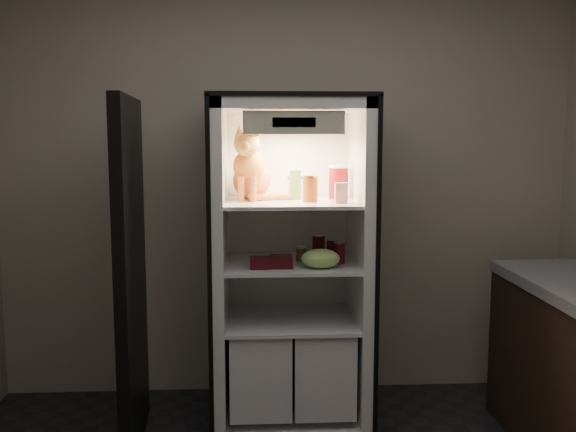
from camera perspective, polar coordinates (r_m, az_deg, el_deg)
The scene contains 16 objects.
room_shell at distance 2.26m, azimuth 2.23°, elevation 6.27°, with size 3.60×3.60×3.60m.
refrigerator at distance 3.74m, azimuth 0.17°, elevation -6.14°, with size 0.90×0.72×1.88m.
fridge_door at distance 3.45m, azimuth -13.77°, elevation -5.43°, with size 0.12×0.87×1.85m.
tabby_cat at distance 3.65m, azimuth -3.37°, elevation 3.95°, with size 0.35×0.41×0.43m.
parmesan_shaker at distance 3.66m, azimuth 0.64°, elevation 2.80°, with size 0.07×0.07×0.17m.
mayo_tub at distance 3.77m, azimuth 0.65°, elevation 2.61°, with size 0.09×0.09×0.13m.
salsa_jar at distance 3.53m, azimuth 1.99°, elevation 2.46°, with size 0.08×0.08×0.15m.
pepper_jar at distance 3.73m, azimuth 4.50°, elevation 3.04°, with size 0.11×0.11×0.19m.
cream_carton at distance 3.48m, azimuth 4.73°, elevation 2.06°, with size 0.06×0.06×0.11m, color white.
soda_can_a at distance 3.76m, azimuth 2.73°, elevation -2.72°, with size 0.07×0.07×0.14m.
soda_can_b at distance 3.67m, azimuth 3.99°, elevation -3.04°, with size 0.07×0.07×0.13m.
soda_can_c at distance 3.61m, azimuth 4.56°, elevation -3.28°, with size 0.07×0.07×0.12m.
condiment_jar at distance 3.67m, azimuth 1.19°, elevation -3.37°, with size 0.06×0.06×0.08m.
grape_bag at distance 3.48m, azimuth 2.91°, elevation -3.80°, with size 0.21×0.15×0.11m, color #8CCA5E.
berry_box_left at distance 3.49m, azimuth -2.45°, elevation -4.17°, with size 0.11×0.11×0.06m, color #550E18.
berry_box_right at distance 3.50m, azimuth -0.64°, elevation -4.07°, with size 0.13×0.13×0.06m, color #550E18.
Camera 1 is at (-0.21, -2.25, 1.66)m, focal length 40.00 mm.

